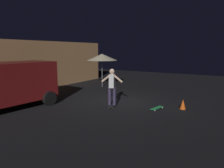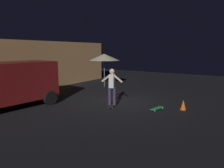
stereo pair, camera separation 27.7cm
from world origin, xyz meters
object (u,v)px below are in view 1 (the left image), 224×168
object	(u,v)px
traffic_cone	(183,105)
skateboard_spare	(157,108)
skateboard_ridden	(112,105)
skater	(112,84)
patio_umbrella	(102,57)

from	to	relation	value
traffic_cone	skateboard_spare	bearing A→B (deg)	117.63
skateboard_spare	traffic_cone	bearing A→B (deg)	-62.37
skateboard_spare	traffic_cone	size ratio (longest dim) A/B	1.75
skateboard_ridden	skater	distance (m)	0.98
skateboard_ridden	skateboard_spare	world-z (taller)	same
patio_umbrella	traffic_cone	bearing A→B (deg)	-115.01
skater	traffic_cone	world-z (taller)	skater
skateboard_spare	traffic_cone	world-z (taller)	traffic_cone
traffic_cone	skateboard_ridden	bearing A→B (deg)	111.89
traffic_cone	patio_umbrella	bearing A→B (deg)	64.99
skater	skateboard_spare	bearing A→B (deg)	-71.24
skater	patio_umbrella	bearing A→B (deg)	38.99
patio_umbrella	skater	bearing A→B (deg)	-141.01
patio_umbrella	skateboard_spare	world-z (taller)	patio_umbrella
skater	skateboard_ridden	bearing A→B (deg)	0.00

